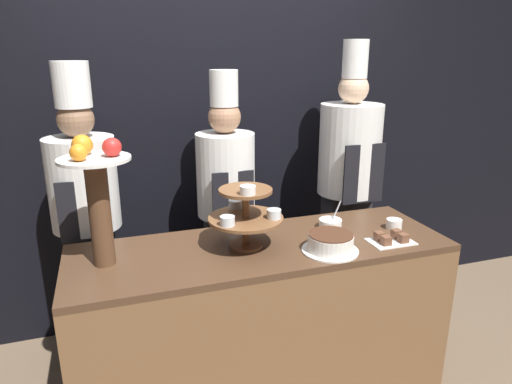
{
  "coord_description": "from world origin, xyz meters",
  "views": [
    {
      "loc": [
        -0.7,
        -1.68,
        1.81
      ],
      "look_at": [
        0.0,
        0.42,
        1.13
      ],
      "focal_mm": 32.0,
      "sensor_mm": 36.0,
      "label": 1
    }
  ],
  "objects": [
    {
      "name": "tiered_stand",
      "position": [
        -0.09,
        0.32,
        1.06
      ],
      "size": [
        0.37,
        0.37,
        0.34
      ],
      "color": "brown",
      "rests_on": "buffet_counter"
    },
    {
      "name": "cup_white",
      "position": [
        0.76,
        0.3,
        0.91
      ],
      "size": [
        0.09,
        0.09,
        0.05
      ],
      "color": "white",
      "rests_on": "buffet_counter"
    },
    {
      "name": "cake_round",
      "position": [
        0.29,
        0.14,
        0.92
      ],
      "size": [
        0.28,
        0.28,
        0.09
      ],
      "color": "white",
      "rests_on": "buffet_counter"
    },
    {
      "name": "chef_left",
      "position": [
        -0.84,
        0.88,
        0.97
      ],
      "size": [
        0.37,
        0.37,
        1.77
      ],
      "color": "black",
      "rests_on": "ground_plane"
    },
    {
      "name": "wall_back",
      "position": [
        0.0,
        1.26,
        1.4
      ],
      "size": [
        10.0,
        0.06,
        2.8
      ],
      "color": "black",
      "rests_on": "ground_plane"
    },
    {
      "name": "serving_bowl_far",
      "position": [
        0.43,
        0.42,
        0.91
      ],
      "size": [
        0.13,
        0.13,
        0.15
      ],
      "color": "white",
      "rests_on": "buffet_counter"
    },
    {
      "name": "buffet_counter",
      "position": [
        0.0,
        0.32,
        0.44
      ],
      "size": [
        1.91,
        0.63,
        0.88
      ],
      "color": "brown",
      "rests_on": "ground_plane"
    },
    {
      "name": "chef_center_right",
      "position": [
        0.8,
        0.88,
        1.02
      ],
      "size": [
        0.4,
        0.4,
        1.88
      ],
      "color": "#28282D",
      "rests_on": "ground_plane"
    },
    {
      "name": "cake_square_tray",
      "position": [
        0.64,
        0.14,
        0.9
      ],
      "size": [
        0.23,
        0.15,
        0.05
      ],
      "color": "white",
      "rests_on": "buffet_counter"
    },
    {
      "name": "chef_center_left",
      "position": [
        -0.04,
        0.88,
        0.95
      ],
      "size": [
        0.35,
        0.35,
        1.72
      ],
      "color": "#28282D",
      "rests_on": "ground_plane"
    },
    {
      "name": "fruit_pedestal",
      "position": [
        -0.76,
        0.35,
        1.23
      ],
      "size": [
        0.31,
        0.31,
        0.59
      ],
      "color": "brown",
      "rests_on": "buffet_counter"
    }
  ]
}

